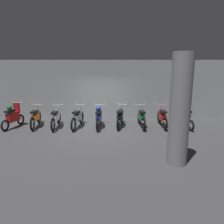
{
  "coord_description": "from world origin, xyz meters",
  "views": [
    {
      "loc": [
        0.64,
        -9.37,
        2.85
      ],
      "look_at": [
        0.65,
        0.25,
        0.75
      ],
      "focal_mm": 32.46,
      "sensor_mm": 36.0,
      "label": 1
    }
  ],
  "objects_px": {
    "motorbike_slot_1": "(36,117)",
    "motorbike_slot_6": "(141,117)",
    "motorbike_slot_0": "(13,116)",
    "motorbike_slot_3": "(77,117)",
    "motorbike_slot_4": "(99,117)",
    "motorbike_slot_5": "(120,117)",
    "motorbike_slot_8": "(184,117)",
    "support_pillar": "(180,110)",
    "motorbike_slot_7": "(162,117)",
    "motorbike_slot_2": "(56,118)"
  },
  "relations": [
    {
      "from": "motorbike_slot_1",
      "to": "motorbike_slot_6",
      "type": "height_order",
      "value": "same"
    },
    {
      "from": "motorbike_slot_7",
      "to": "motorbike_slot_0",
      "type": "bearing_deg",
      "value": -178.38
    },
    {
      "from": "motorbike_slot_5",
      "to": "motorbike_slot_8",
      "type": "distance_m",
      "value": 3.11
    },
    {
      "from": "motorbike_slot_4",
      "to": "motorbike_slot_6",
      "type": "xyz_separation_m",
      "value": [
        2.08,
        0.08,
        -0.04
      ]
    },
    {
      "from": "motorbike_slot_0",
      "to": "motorbike_slot_6",
      "type": "xyz_separation_m",
      "value": [
        6.23,
        0.14,
        -0.08
      ]
    },
    {
      "from": "motorbike_slot_3",
      "to": "motorbike_slot_0",
      "type": "bearing_deg",
      "value": -178.9
    },
    {
      "from": "motorbike_slot_2",
      "to": "motorbike_slot_8",
      "type": "relative_size",
      "value": 1.17
    },
    {
      "from": "motorbike_slot_3",
      "to": "motorbike_slot_8",
      "type": "relative_size",
      "value": 1.17
    },
    {
      "from": "motorbike_slot_4",
      "to": "motorbike_slot_7",
      "type": "xyz_separation_m",
      "value": [
        3.12,
        0.15,
        -0.04
      ]
    },
    {
      "from": "motorbike_slot_0",
      "to": "motorbike_slot_8",
      "type": "distance_m",
      "value": 8.3
    },
    {
      "from": "motorbike_slot_4",
      "to": "support_pillar",
      "type": "xyz_separation_m",
      "value": [
        2.6,
        -3.84,
        1.11
      ]
    },
    {
      "from": "motorbike_slot_6",
      "to": "motorbike_slot_7",
      "type": "xyz_separation_m",
      "value": [
        1.04,
        0.07,
        0.0
      ]
    },
    {
      "from": "motorbike_slot_0",
      "to": "motorbike_slot_5",
      "type": "distance_m",
      "value": 5.2
    },
    {
      "from": "motorbike_slot_1",
      "to": "motorbike_slot_6",
      "type": "bearing_deg",
      "value": -0.32
    },
    {
      "from": "motorbike_slot_0",
      "to": "motorbike_slot_1",
      "type": "bearing_deg",
      "value": 9.06
    },
    {
      "from": "motorbike_slot_1",
      "to": "motorbike_slot_4",
      "type": "bearing_deg",
      "value": -2.08
    },
    {
      "from": "motorbike_slot_3",
      "to": "motorbike_slot_4",
      "type": "relative_size",
      "value": 1.0
    },
    {
      "from": "motorbike_slot_0",
      "to": "motorbike_slot_7",
      "type": "distance_m",
      "value": 7.27
    },
    {
      "from": "motorbike_slot_5",
      "to": "motorbike_slot_8",
      "type": "bearing_deg",
      "value": -3.47
    },
    {
      "from": "motorbike_slot_5",
      "to": "motorbike_slot_6",
      "type": "height_order",
      "value": "same"
    },
    {
      "from": "motorbike_slot_3",
      "to": "motorbike_slot_4",
      "type": "xyz_separation_m",
      "value": [
        1.04,
        -0.01,
        0.04
      ]
    },
    {
      "from": "motorbike_slot_2",
      "to": "support_pillar",
      "type": "distance_m",
      "value": 6.14
    },
    {
      "from": "motorbike_slot_3",
      "to": "motorbike_slot_1",
      "type": "bearing_deg",
      "value": 177.14
    },
    {
      "from": "motorbike_slot_4",
      "to": "support_pillar",
      "type": "relative_size",
      "value": 0.59
    },
    {
      "from": "motorbike_slot_7",
      "to": "motorbike_slot_8",
      "type": "height_order",
      "value": "motorbike_slot_8"
    },
    {
      "from": "motorbike_slot_3",
      "to": "motorbike_slot_4",
      "type": "bearing_deg",
      "value": -0.51
    },
    {
      "from": "motorbike_slot_7",
      "to": "support_pillar",
      "type": "distance_m",
      "value": 4.19
    },
    {
      "from": "motorbike_slot_6",
      "to": "motorbike_slot_7",
      "type": "bearing_deg",
      "value": 3.83
    },
    {
      "from": "motorbike_slot_5",
      "to": "motorbike_slot_7",
      "type": "xyz_separation_m",
      "value": [
        2.07,
        -0.02,
        0.0
      ]
    },
    {
      "from": "support_pillar",
      "to": "motorbike_slot_7",
      "type": "bearing_deg",
      "value": 82.63
    },
    {
      "from": "motorbike_slot_0",
      "to": "motorbike_slot_1",
      "type": "height_order",
      "value": "motorbike_slot_0"
    },
    {
      "from": "motorbike_slot_3",
      "to": "motorbike_slot_5",
      "type": "xyz_separation_m",
      "value": [
        2.08,
        0.16,
        0.0
      ]
    },
    {
      "from": "motorbike_slot_1",
      "to": "motorbike_slot_4",
      "type": "xyz_separation_m",
      "value": [
        3.12,
        -0.11,
        0.04
      ]
    },
    {
      "from": "motorbike_slot_8",
      "to": "motorbike_slot_0",
      "type": "bearing_deg",
      "value": -179.77
    },
    {
      "from": "motorbike_slot_1",
      "to": "motorbike_slot_6",
      "type": "relative_size",
      "value": 1.0
    },
    {
      "from": "motorbike_slot_0",
      "to": "motorbike_slot_4",
      "type": "height_order",
      "value": "motorbike_slot_0"
    },
    {
      "from": "motorbike_slot_2",
      "to": "motorbike_slot_4",
      "type": "distance_m",
      "value": 2.08
    },
    {
      "from": "motorbike_slot_2",
      "to": "motorbike_slot_8",
      "type": "xyz_separation_m",
      "value": [
        6.23,
        0.02,
        0.04
      ]
    },
    {
      "from": "support_pillar",
      "to": "motorbike_slot_3",
      "type": "bearing_deg",
      "value": 133.41
    },
    {
      "from": "motorbike_slot_7",
      "to": "motorbike_slot_5",
      "type": "bearing_deg",
      "value": 179.55
    },
    {
      "from": "motorbike_slot_3",
      "to": "motorbike_slot_7",
      "type": "xyz_separation_m",
      "value": [
        4.15,
        0.15,
        0.0
      ]
    },
    {
      "from": "motorbike_slot_5",
      "to": "motorbike_slot_6",
      "type": "relative_size",
      "value": 0.99
    },
    {
      "from": "motorbike_slot_0",
      "to": "motorbike_slot_6",
      "type": "relative_size",
      "value": 0.85
    },
    {
      "from": "motorbike_slot_5",
      "to": "motorbike_slot_6",
      "type": "xyz_separation_m",
      "value": [
        1.03,
        -0.09,
        0.0
      ]
    },
    {
      "from": "motorbike_slot_4",
      "to": "motorbike_slot_7",
      "type": "height_order",
      "value": "same"
    },
    {
      "from": "motorbike_slot_0",
      "to": "motorbike_slot_5",
      "type": "relative_size",
      "value": 0.86
    },
    {
      "from": "motorbike_slot_5",
      "to": "support_pillar",
      "type": "relative_size",
      "value": 0.59
    },
    {
      "from": "motorbike_slot_2",
      "to": "motorbike_slot_4",
      "type": "relative_size",
      "value": 1.0
    },
    {
      "from": "motorbike_slot_8",
      "to": "motorbike_slot_1",
      "type": "bearing_deg",
      "value": 178.97
    },
    {
      "from": "motorbike_slot_2",
      "to": "motorbike_slot_8",
      "type": "bearing_deg",
      "value": 0.21
    }
  ]
}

